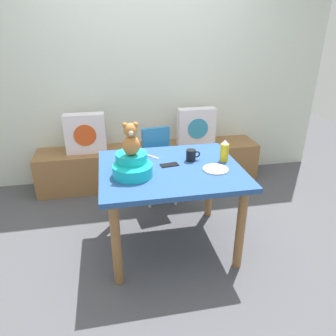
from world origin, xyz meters
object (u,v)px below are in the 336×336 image
object	(u,v)px
pillow_floral_right	(196,127)
highchair	(160,156)
dining_table	(170,180)
cell_phone	(169,165)
dinner_plate_near	(216,169)
ketchup_bottle	(224,151)
coffee_mug	(191,155)
teddy_bear	(131,140)
pillow_floral_left	(85,133)
book_stack	(152,144)
infant_seat_teal	(132,166)

from	to	relation	value
pillow_floral_right	highchair	distance (m)	0.68
dining_table	cell_phone	size ratio (longest dim) A/B	7.79
highchair	dinner_plate_near	distance (m)	0.98
ketchup_bottle	coffee_mug	distance (m)	0.28
dining_table	teddy_bear	distance (m)	0.50
dining_table	highchair	xyz separation A→B (m)	(0.04, 0.79, -0.11)
pillow_floral_left	dinner_plate_near	distance (m)	1.69
pillow_floral_left	cell_phone	xyz separation A→B (m)	(0.72, -1.16, 0.06)
ketchup_bottle	cell_phone	size ratio (longest dim) A/B	1.28
ketchup_bottle	coffee_mug	world-z (taller)	ketchup_bottle
pillow_floral_right	highchair	xyz separation A→B (m)	(-0.51, -0.42, -0.16)
pillow_floral_left	pillow_floral_right	xyz separation A→B (m)	(1.27, 0.00, 0.00)
coffee_mug	highchair	bearing A→B (deg)	102.66
book_stack	cell_phone	distance (m)	1.21
pillow_floral_right	teddy_bear	bearing A→B (deg)	-123.98
dining_table	dinner_plate_near	xyz separation A→B (m)	(0.34, -0.12, 0.12)
infant_seat_teal	ketchup_bottle	world-z (taller)	ketchup_bottle
dining_table	cell_phone	world-z (taller)	cell_phone
highchair	coffee_mug	distance (m)	0.75
dining_table	infant_seat_teal	size ratio (longest dim) A/B	3.40
dinner_plate_near	highchair	bearing A→B (deg)	108.01
pillow_floral_right	book_stack	distance (m)	0.56
infant_seat_teal	coffee_mug	xyz separation A→B (m)	(0.50, 0.18, -0.02)
pillow_floral_left	infant_seat_teal	size ratio (longest dim) A/B	1.33
pillow_floral_left	book_stack	size ratio (longest dim) A/B	2.20
infant_seat_teal	highchair	bearing A→B (deg)	67.80
ketchup_bottle	dinner_plate_near	distance (m)	0.22
teddy_bear	dinner_plate_near	world-z (taller)	teddy_bear
pillow_floral_right	ketchup_bottle	world-z (taller)	ketchup_bottle
pillow_floral_right	highchair	bearing A→B (deg)	-140.79
pillow_floral_left	book_stack	world-z (taller)	pillow_floral_left
dining_table	book_stack	bearing A→B (deg)	88.93
book_stack	dining_table	bearing A→B (deg)	-91.07
dining_table	highchair	distance (m)	0.80
book_stack	cell_phone	world-z (taller)	cell_phone
pillow_floral_right	infant_seat_teal	distance (m)	1.55
book_stack	dinner_plate_near	xyz separation A→B (m)	(0.32, -1.34, 0.25)
pillow_floral_right	highchair	size ratio (longest dim) A/B	0.56
pillow_floral_left	highchair	distance (m)	0.88
pillow_floral_right	infant_seat_teal	bearing A→B (deg)	-123.99
dining_table	infant_seat_teal	world-z (taller)	infant_seat_teal
infant_seat_teal	teddy_bear	distance (m)	0.21
book_stack	dinner_plate_near	world-z (taller)	dinner_plate_near
dining_table	coffee_mug	distance (m)	0.27
coffee_mug	cell_phone	size ratio (longest dim) A/B	0.83
pillow_floral_right	dinner_plate_near	bearing A→B (deg)	-99.31
highchair	cell_phone	world-z (taller)	highchair
pillow_floral_left	dining_table	distance (m)	1.40
pillow_floral_left	book_stack	bearing A→B (deg)	1.62
book_stack	dinner_plate_near	distance (m)	1.40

